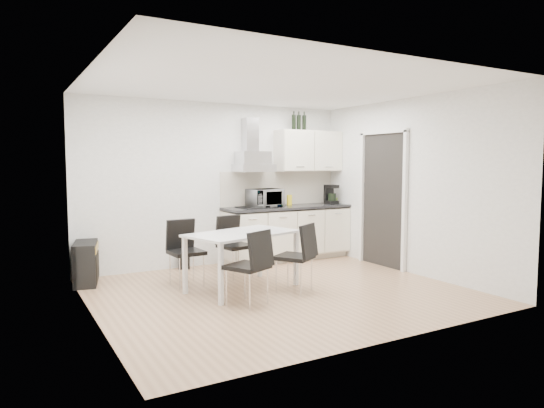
# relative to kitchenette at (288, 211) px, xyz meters

# --- Properties ---
(ground) EXTENTS (4.50, 4.50, 0.00)m
(ground) POSITION_rel_kitchenette_xyz_m (-1.19, -1.73, -0.83)
(ground) COLOR tan
(ground) RESTS_ON ground
(wall_back) EXTENTS (4.50, 0.10, 2.60)m
(wall_back) POSITION_rel_kitchenette_xyz_m (-1.19, 0.27, 0.47)
(wall_back) COLOR white
(wall_back) RESTS_ON ground
(wall_front) EXTENTS (4.50, 0.10, 2.60)m
(wall_front) POSITION_rel_kitchenette_xyz_m (-1.19, -3.73, 0.47)
(wall_front) COLOR white
(wall_front) RESTS_ON ground
(wall_left) EXTENTS (0.10, 4.00, 2.60)m
(wall_left) POSITION_rel_kitchenette_xyz_m (-3.44, -1.73, 0.47)
(wall_left) COLOR white
(wall_left) RESTS_ON ground
(wall_right) EXTENTS (0.10, 4.00, 2.60)m
(wall_right) POSITION_rel_kitchenette_xyz_m (1.06, -1.73, 0.47)
(wall_right) COLOR white
(wall_right) RESTS_ON ground
(ceiling) EXTENTS (4.50, 4.50, 0.00)m
(ceiling) POSITION_rel_kitchenette_xyz_m (-1.19, -1.73, 1.77)
(ceiling) COLOR white
(ceiling) RESTS_ON wall_back
(doorway) EXTENTS (0.08, 1.04, 2.10)m
(doorway) POSITION_rel_kitchenette_xyz_m (1.02, -1.18, 0.22)
(doorway) COLOR white
(doorway) RESTS_ON ground
(kitchenette) EXTENTS (2.22, 0.64, 2.52)m
(kitchenette) POSITION_rel_kitchenette_xyz_m (0.00, 0.00, 0.00)
(kitchenette) COLOR beige
(kitchenette) RESTS_ON ground
(dining_table) EXTENTS (1.57, 1.16, 0.75)m
(dining_table) POSITION_rel_kitchenette_xyz_m (-1.55, -1.40, -0.16)
(dining_table) COLOR white
(dining_table) RESTS_ON ground
(chair_far_left) EXTENTS (0.47, 0.53, 0.88)m
(chair_far_left) POSITION_rel_kitchenette_xyz_m (-2.12, -0.85, -0.39)
(chair_far_left) COLOR black
(chair_far_left) RESTS_ON ground
(chair_far_right) EXTENTS (0.52, 0.57, 0.88)m
(chair_far_right) POSITION_rel_kitchenette_xyz_m (-1.33, -0.73, -0.39)
(chair_far_right) COLOR black
(chair_far_right) RESTS_ON ground
(chair_near_left) EXTENTS (0.61, 0.64, 0.88)m
(chair_near_left) POSITION_rel_kitchenette_xyz_m (-1.81, -2.05, -0.39)
(chair_near_left) COLOR black
(chair_near_left) RESTS_ON ground
(chair_near_right) EXTENTS (0.64, 0.66, 0.88)m
(chair_near_right) POSITION_rel_kitchenette_xyz_m (-1.03, -1.83, -0.39)
(chair_near_right) COLOR black
(chair_near_right) RESTS_ON ground
(guitar_amp) EXTENTS (0.44, 0.73, 0.57)m
(guitar_amp) POSITION_rel_kitchenette_xyz_m (-3.28, -0.08, -0.54)
(guitar_amp) COLOR black
(guitar_amp) RESTS_ON ground
(floor_speaker) EXTENTS (0.22, 0.20, 0.29)m
(floor_speaker) POSITION_rel_kitchenette_xyz_m (-1.80, 0.17, -0.69)
(floor_speaker) COLOR black
(floor_speaker) RESTS_ON ground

